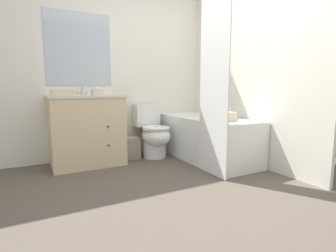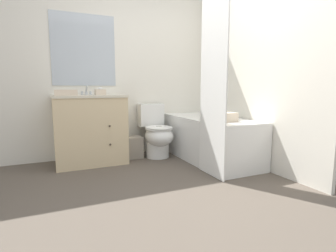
{
  "view_description": "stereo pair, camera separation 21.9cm",
  "coord_description": "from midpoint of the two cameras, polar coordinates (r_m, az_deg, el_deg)",
  "views": [
    {
      "loc": [
        -1.33,
        -1.85,
        0.96
      ],
      "look_at": [
        0.1,
        0.79,
        0.53
      ],
      "focal_mm": 28.0,
      "sensor_mm": 36.0,
      "label": 1
    },
    {
      "loc": [
        -1.14,
        -1.95,
        0.96
      ],
      "look_at": [
        0.1,
        0.79,
        0.53
      ],
      "focal_mm": 28.0,
      "sensor_mm": 36.0,
      "label": 2
    }
  ],
  "objects": [
    {
      "name": "ground_plane",
      "position": [
        2.46,
        4.43,
        -14.75
      ],
      "size": [
        14.0,
        14.0,
        0.0
      ],
      "primitive_type": "plane",
      "color": "brown"
    },
    {
      "name": "wall_back",
      "position": [
        3.9,
        -10.13,
        12.35
      ],
      "size": [
        8.0,
        0.06,
        2.5
      ],
      "color": "white",
      "rests_on": "ground_plane"
    },
    {
      "name": "wall_right",
      "position": [
        3.68,
        12.59,
        12.51
      ],
      "size": [
        0.05,
        2.77,
        2.5
      ],
      "color": "white",
      "rests_on": "ground_plane"
    },
    {
      "name": "vanity_cabinet",
      "position": [
        3.47,
        -19.01,
        -0.73
      ],
      "size": [
        0.88,
        0.6,
        0.88
      ],
      "color": "beige",
      "rests_on": "ground_plane"
    },
    {
      "name": "sink_faucet",
      "position": [
        3.62,
        -19.87,
        6.95
      ],
      "size": [
        0.14,
        0.12,
        0.12
      ],
      "color": "silver",
      "rests_on": "vanity_cabinet"
    },
    {
      "name": "toilet",
      "position": [
        3.67,
        -4.84,
        -1.74
      ],
      "size": [
        0.38,
        0.64,
        0.74
      ],
      "color": "white",
      "rests_on": "ground_plane"
    },
    {
      "name": "bathtub",
      "position": [
        3.59,
        6.56,
        -2.6
      ],
      "size": [
        0.66,
        1.55,
        0.57
      ],
      "color": "white",
      "rests_on": "ground_plane"
    },
    {
      "name": "shower_curtain",
      "position": [
        2.86,
        7.77,
        8.12
      ],
      "size": [
        0.02,
        0.48,
        1.91
      ],
      "color": "white",
      "rests_on": "ground_plane"
    },
    {
      "name": "wastebasket",
      "position": [
        3.67,
        -10.02,
        -4.73
      ],
      "size": [
        0.25,
        0.21,
        0.29
      ],
      "color": "gray",
      "rests_on": "ground_plane"
    },
    {
      "name": "tissue_box",
      "position": [
        3.42,
        -16.97,
        7.08
      ],
      "size": [
        0.13,
        0.14,
        0.1
      ],
      "color": "beige",
      "rests_on": "vanity_cabinet"
    },
    {
      "name": "hand_towel_folded",
      "position": [
        3.24,
        -23.76,
        6.65
      ],
      "size": [
        0.25,
        0.14,
        0.07
      ],
      "color": "beige",
      "rests_on": "vanity_cabinet"
    },
    {
      "name": "bath_towel_folded",
      "position": [
        3.14,
        9.54,
        2.0
      ],
      "size": [
        0.31,
        0.2,
        0.11
      ],
      "color": "beige",
      "rests_on": "bathtub"
    }
  ]
}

